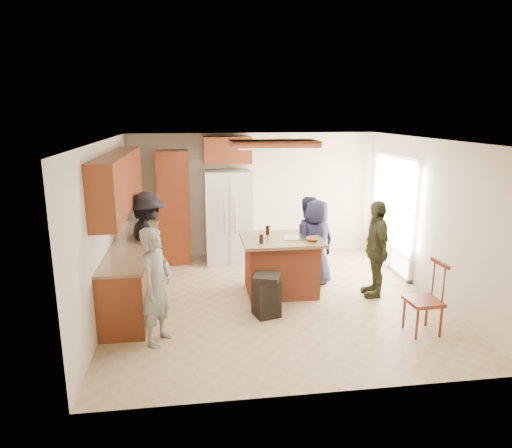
{
  "coord_description": "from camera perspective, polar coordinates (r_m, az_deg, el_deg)",
  "views": [
    {
      "loc": [
        -1.22,
        -6.63,
        2.89
      ],
      "look_at": [
        -0.24,
        0.41,
        1.15
      ],
      "focal_mm": 32.0,
      "sensor_mm": 36.0,
      "label": 1
    }
  ],
  "objects": [
    {
      "name": "person_behind_left",
      "position": [
        7.89,
        6.34,
        -2.0
      ],
      "size": [
        0.76,
        0.48,
        1.52
      ],
      "primitive_type": "imported",
      "rotation": [
        0.0,
        0.0,
        3.1
      ],
      "color": "#1B2236",
      "rests_on": "ground"
    },
    {
      "name": "kitchen_island",
      "position": [
        7.48,
        3.16,
        -5.11
      ],
      "size": [
        1.28,
        1.03,
        0.93
      ],
      "color": "#AC492C",
      "rests_on": "ground"
    },
    {
      "name": "person_counter",
      "position": [
        7.62,
        -13.34,
        -2.3
      ],
      "size": [
        0.86,
        1.18,
        1.67
      ],
      "primitive_type": "imported",
      "rotation": [
        0.0,
        0.0,
        1.95
      ],
      "color": "black",
      "rests_on": "ground"
    },
    {
      "name": "person_behind_right",
      "position": [
        7.77,
        7.46,
        -2.36
      ],
      "size": [
        0.85,
        0.71,
        1.5
      ],
      "primitive_type": "imported",
      "rotation": [
        0.0,
        0.0,
        3.51
      ],
      "color": "#1B1D37",
      "rests_on": "ground"
    },
    {
      "name": "island_items",
      "position": [
        7.31,
        5.06,
        -1.57
      ],
      "size": [
        0.97,
        0.68,
        0.15
      ],
      "color": "silver",
      "rests_on": "kitchen_island"
    },
    {
      "name": "left_cabinetry",
      "position": [
        7.36,
        -15.65,
        -2.0
      ],
      "size": [
        0.64,
        3.0,
        2.3
      ],
      "color": "maroon",
      "rests_on": "ground"
    },
    {
      "name": "refrigerator",
      "position": [
        9.0,
        -3.47,
        0.95
      ],
      "size": [
        0.9,
        0.76,
        1.8
      ],
      "color": "white",
      "rests_on": "ground"
    },
    {
      "name": "person_front_left",
      "position": [
        5.92,
        -12.33,
        -7.63
      ],
      "size": [
        0.6,
        0.68,
        1.53
      ],
      "primitive_type": "imported",
      "rotation": [
        0.0,
        0.0,
        1.14
      ],
      "color": "gray",
      "rests_on": "ground"
    },
    {
      "name": "person_side_right",
      "position": [
        7.51,
        14.76,
        -3.0
      ],
      "size": [
        0.56,
        0.96,
        1.57
      ],
      "primitive_type": "imported",
      "rotation": [
        0.0,
        0.0,
        -1.68
      ],
      "color": "#363820",
      "rests_on": "ground"
    },
    {
      "name": "back_wall_units",
      "position": [
        8.96,
        -8.57,
        3.89
      ],
      "size": [
        1.8,
        0.6,
        2.45
      ],
      "color": "maroon",
      "rests_on": "ground"
    },
    {
      "name": "spindle_chair",
      "position": [
        6.54,
        20.37,
        -9.01
      ],
      "size": [
        0.44,
        0.44,
        0.99
      ],
      "color": "maroon",
      "rests_on": "ground"
    },
    {
      "name": "room_shell",
      "position": [
        10.19,
        25.57,
        0.93
      ],
      "size": [
        8.0,
        5.2,
        5.0
      ],
      "color": "tan",
      "rests_on": "ground"
    },
    {
      "name": "trash_bin",
      "position": [
        6.69,
        1.31,
        -8.85
      ],
      "size": [
        0.45,
        0.45,
        0.63
      ],
      "color": "black",
      "rests_on": "ground"
    }
  ]
}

